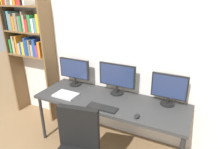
# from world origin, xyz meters

# --- Properties ---
(wall_back) EXTENTS (4.45, 0.10, 2.60)m
(wall_back) POSITION_xyz_m (0.00, 1.02, 1.30)
(wall_back) COLOR silver
(wall_back) RESTS_ON ground_plane
(desk) EXTENTS (2.05, 0.68, 0.74)m
(desk) POSITION_xyz_m (0.00, 0.60, 0.69)
(desk) COLOR #333333
(desk) RESTS_ON ground_plane
(bookshelf) EXTENTS (0.83, 0.28, 2.19)m
(bookshelf) POSITION_xyz_m (-1.60, 0.83, 1.43)
(bookshelf) COLOR brown
(bookshelf) RESTS_ON ground_plane
(monitor_left) EXTENTS (0.51, 0.18, 0.42)m
(monitor_left) POSITION_xyz_m (-0.71, 0.81, 0.98)
(monitor_left) COLOR black
(monitor_left) RESTS_ON desk
(monitor_center) EXTENTS (0.53, 0.18, 0.44)m
(monitor_center) POSITION_xyz_m (0.00, 0.81, 0.99)
(monitor_center) COLOR black
(monitor_center) RESTS_ON desk
(monitor_right) EXTENTS (0.45, 0.18, 0.41)m
(monitor_right) POSITION_xyz_m (0.71, 0.81, 0.96)
(monitor_right) COLOR black
(monitor_right) RESTS_ON desk
(keyboard_main) EXTENTS (0.39, 0.13, 0.02)m
(keyboard_main) POSITION_xyz_m (0.00, 0.37, 0.75)
(keyboard_main) COLOR black
(keyboard_main) RESTS_ON desk
(computer_mouse) EXTENTS (0.06, 0.10, 0.03)m
(computer_mouse) POSITION_xyz_m (0.45, 0.37, 0.76)
(computer_mouse) COLOR black
(computer_mouse) RESTS_ON desk
(laptop_closed) EXTENTS (0.32, 0.23, 0.02)m
(laptop_closed) POSITION_xyz_m (-0.62, 0.45, 0.75)
(laptop_closed) COLOR silver
(laptop_closed) RESTS_ON desk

